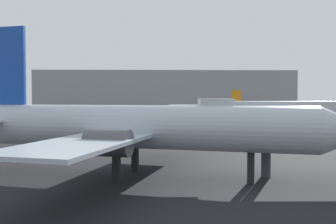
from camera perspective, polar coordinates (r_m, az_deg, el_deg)
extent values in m
cylinder|color=#B2BCCC|center=(29.11, -3.82, -2.17)|extent=(24.67, 10.37, 3.22)
cube|color=#B2BCCC|center=(29.57, -6.10, -3.05)|extent=(12.53, 26.44, 0.23)
cube|color=#B2BCCC|center=(34.85, -22.71, -1.09)|extent=(4.55, 8.34, 0.15)
cube|color=#1947B2|center=(34.60, -22.19, 6.25)|extent=(3.01, 1.17, 6.29)
cylinder|color=#4C4C54|center=(34.01, -1.88, -2.62)|extent=(3.24, 2.49, 1.72)
cylinder|color=#4C4C54|center=(24.75, -8.68, -4.46)|extent=(3.24, 2.49, 1.72)
cube|color=black|center=(27.90, 11.95, -7.97)|extent=(0.60, 0.60, 2.16)
cube|color=black|center=(31.62, -4.81, -6.73)|extent=(0.60, 0.60, 2.16)
cube|color=black|center=(28.11, -7.51, -7.87)|extent=(0.60, 0.60, 2.16)
cylinder|color=#B2BCCC|center=(99.51, 5.42, 0.38)|extent=(18.22, 5.10, 2.59)
cone|color=#B2BCCC|center=(97.27, -0.53, 0.35)|extent=(3.18, 2.96, 2.59)
cone|color=#B2BCCC|center=(102.77, 11.04, 0.41)|extent=(3.18, 2.96, 2.59)
cube|color=#B2BCCC|center=(99.77, 5.91, 0.16)|extent=(6.44, 19.89, 0.18)
cube|color=#B2BCCC|center=(102.13, 10.09, 0.55)|extent=(2.71, 6.59, 0.12)
cube|color=orange|center=(101.96, 9.90, 2.14)|extent=(2.44, 0.57, 3.61)
cylinder|color=#4C4C54|center=(96.05, 6.21, 0.00)|extent=(2.45, 1.68, 1.37)
cylinder|color=#4C4C54|center=(103.21, 5.06, 0.16)|extent=(2.45, 1.68, 1.37)
cube|color=black|center=(98.23, 2.16, -0.84)|extent=(0.43, 0.43, 1.55)
cube|color=black|center=(98.38, 6.15, -0.85)|extent=(0.43, 0.43, 1.55)
cube|color=black|center=(101.31, 5.68, -0.76)|extent=(0.43, 0.43, 1.55)
cube|color=#B2B7BC|center=(29.28, 6.93, -0.80)|extent=(2.45, 2.85, 2.80)
cylinder|color=#3F3F44|center=(30.30, 14.05, -6.13)|extent=(0.70, 0.70, 3.26)
cube|color=#999EA3|center=(141.52, -0.40, 2.82)|extent=(89.10, 20.55, 15.03)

